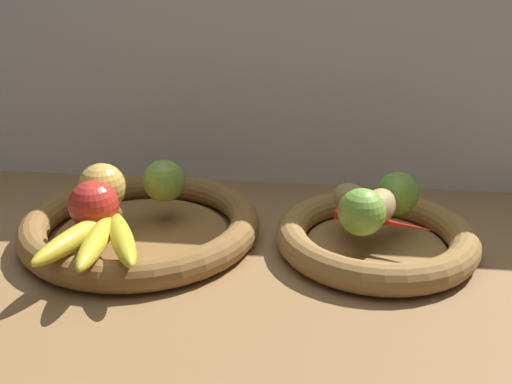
{
  "coord_description": "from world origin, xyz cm",
  "views": [
    {
      "loc": [
        7.73,
        -76.1,
        40.47
      ],
      "look_at": [
        -1.75,
        2.4,
        8.49
      ],
      "focal_mm": 40.64,
      "sensor_mm": 36.0,
      "label": 1
    }
  ],
  "objects_px": {
    "apple_golden_left": "(102,187)",
    "banana_bunch_front": "(99,237)",
    "lime_near": "(362,212)",
    "fruit_bowl_left": "(141,225)",
    "potato_large": "(379,207)",
    "chili_pepper": "(384,222)",
    "fruit_bowl_right": "(376,238)",
    "apple_green_back": "(164,181)",
    "potato_oblong": "(352,200)",
    "apple_red_front": "(94,205)",
    "lime_far": "(398,193)"
  },
  "relations": [
    {
      "from": "apple_golden_left",
      "to": "apple_green_back",
      "type": "relative_size",
      "value": 1.09
    },
    {
      "from": "fruit_bowl_left",
      "to": "fruit_bowl_right",
      "type": "bearing_deg",
      "value": 0.0
    },
    {
      "from": "fruit_bowl_right",
      "to": "apple_green_back",
      "type": "bearing_deg",
      "value": 172.13
    },
    {
      "from": "apple_red_front",
      "to": "apple_green_back",
      "type": "xyz_separation_m",
      "value": [
        0.07,
        0.11,
        -0.0
      ]
    },
    {
      "from": "fruit_bowl_left",
      "to": "banana_bunch_front",
      "type": "xyz_separation_m",
      "value": [
        -0.02,
        -0.12,
        0.04
      ]
    },
    {
      "from": "apple_golden_left",
      "to": "banana_bunch_front",
      "type": "xyz_separation_m",
      "value": [
        0.04,
        -0.12,
        -0.02
      ]
    },
    {
      "from": "potato_large",
      "to": "potato_oblong",
      "type": "bearing_deg",
      "value": 142.13
    },
    {
      "from": "apple_golden_left",
      "to": "potato_oblong",
      "type": "relative_size",
      "value": 0.95
    },
    {
      "from": "potato_large",
      "to": "potato_oblong",
      "type": "xyz_separation_m",
      "value": [
        -0.04,
        0.03,
        -0.0
      ]
    },
    {
      "from": "lime_near",
      "to": "chili_pepper",
      "type": "xyz_separation_m",
      "value": [
        0.03,
        0.02,
        -0.02
      ]
    },
    {
      "from": "chili_pepper",
      "to": "fruit_bowl_left",
      "type": "bearing_deg",
      "value": -165.47
    },
    {
      "from": "apple_red_front",
      "to": "lime_near",
      "type": "height_order",
      "value": "apple_red_front"
    },
    {
      "from": "apple_green_back",
      "to": "potato_large",
      "type": "distance_m",
      "value": 0.33
    },
    {
      "from": "banana_bunch_front",
      "to": "potato_oblong",
      "type": "height_order",
      "value": "potato_oblong"
    },
    {
      "from": "apple_golden_left",
      "to": "apple_green_back",
      "type": "height_order",
      "value": "apple_golden_left"
    },
    {
      "from": "apple_golden_left",
      "to": "potato_oblong",
      "type": "distance_m",
      "value": 0.38
    },
    {
      "from": "potato_large",
      "to": "apple_red_front",
      "type": "bearing_deg",
      "value": -170.77
    },
    {
      "from": "apple_red_front",
      "to": "lime_far",
      "type": "bearing_deg",
      "value": 13.62
    },
    {
      "from": "fruit_bowl_right",
      "to": "apple_golden_left",
      "type": "bearing_deg",
      "value": 179.82
    },
    {
      "from": "apple_golden_left",
      "to": "potato_large",
      "type": "relative_size",
      "value": 0.92
    },
    {
      "from": "fruit_bowl_right",
      "to": "apple_green_back",
      "type": "xyz_separation_m",
      "value": [
        -0.33,
        0.05,
        0.06
      ]
    },
    {
      "from": "banana_bunch_front",
      "to": "fruit_bowl_right",
      "type": "bearing_deg",
      "value": 18.14
    },
    {
      "from": "potato_large",
      "to": "chili_pepper",
      "type": "height_order",
      "value": "potato_large"
    },
    {
      "from": "fruit_bowl_left",
      "to": "apple_green_back",
      "type": "distance_m",
      "value": 0.08
    },
    {
      "from": "apple_golden_left",
      "to": "apple_green_back",
      "type": "bearing_deg",
      "value": 27.73
    },
    {
      "from": "fruit_bowl_left",
      "to": "chili_pepper",
      "type": "relative_size",
      "value": 2.54
    },
    {
      "from": "potato_large",
      "to": "lime_near",
      "type": "bearing_deg",
      "value": -123.69
    },
    {
      "from": "fruit_bowl_right",
      "to": "apple_green_back",
      "type": "distance_m",
      "value": 0.34
    },
    {
      "from": "apple_golden_left",
      "to": "chili_pepper",
      "type": "relative_size",
      "value": 0.51
    },
    {
      "from": "potato_large",
      "to": "potato_oblong",
      "type": "relative_size",
      "value": 1.04
    },
    {
      "from": "apple_green_back",
      "to": "lime_near",
      "type": "height_order",
      "value": "same"
    },
    {
      "from": "lime_near",
      "to": "fruit_bowl_left",
      "type": "bearing_deg",
      "value": 173.18
    },
    {
      "from": "banana_bunch_front",
      "to": "lime_far",
      "type": "bearing_deg",
      "value": 21.82
    },
    {
      "from": "apple_golden_left",
      "to": "apple_green_back",
      "type": "xyz_separation_m",
      "value": [
        0.08,
        0.04,
        -0.0
      ]
    },
    {
      "from": "banana_bunch_front",
      "to": "apple_red_front",
      "type": "bearing_deg",
      "value": 115.58
    },
    {
      "from": "fruit_bowl_right",
      "to": "lime_far",
      "type": "height_order",
      "value": "lime_far"
    },
    {
      "from": "fruit_bowl_left",
      "to": "apple_green_back",
      "type": "relative_size",
      "value": 5.47
    },
    {
      "from": "fruit_bowl_right",
      "to": "potato_large",
      "type": "relative_size",
      "value": 3.73
    },
    {
      "from": "lime_near",
      "to": "lime_far",
      "type": "relative_size",
      "value": 1.04
    },
    {
      "from": "fruit_bowl_left",
      "to": "potato_oblong",
      "type": "relative_size",
      "value": 4.81
    },
    {
      "from": "fruit_bowl_left",
      "to": "fruit_bowl_right",
      "type": "relative_size",
      "value": 1.24
    },
    {
      "from": "apple_golden_left",
      "to": "potato_oblong",
      "type": "xyz_separation_m",
      "value": [
        0.38,
        0.03,
        -0.01
      ]
    },
    {
      "from": "apple_golden_left",
      "to": "potato_large",
      "type": "distance_m",
      "value": 0.42
    },
    {
      "from": "fruit_bowl_left",
      "to": "apple_red_front",
      "type": "bearing_deg",
      "value": -124.28
    },
    {
      "from": "chili_pepper",
      "to": "lime_near",
      "type": "bearing_deg",
      "value": -128.1
    },
    {
      "from": "lime_far",
      "to": "potato_oblong",
      "type": "bearing_deg",
      "value": -170.75
    },
    {
      "from": "fruit_bowl_right",
      "to": "chili_pepper",
      "type": "height_order",
      "value": "chili_pepper"
    },
    {
      "from": "potato_oblong",
      "to": "lime_near",
      "type": "xyz_separation_m",
      "value": [
        0.01,
        -0.07,
        0.01
      ]
    },
    {
      "from": "apple_golden_left",
      "to": "lime_near",
      "type": "distance_m",
      "value": 0.39
    },
    {
      "from": "potato_large",
      "to": "lime_far",
      "type": "relative_size",
      "value": 1.24
    }
  ]
}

